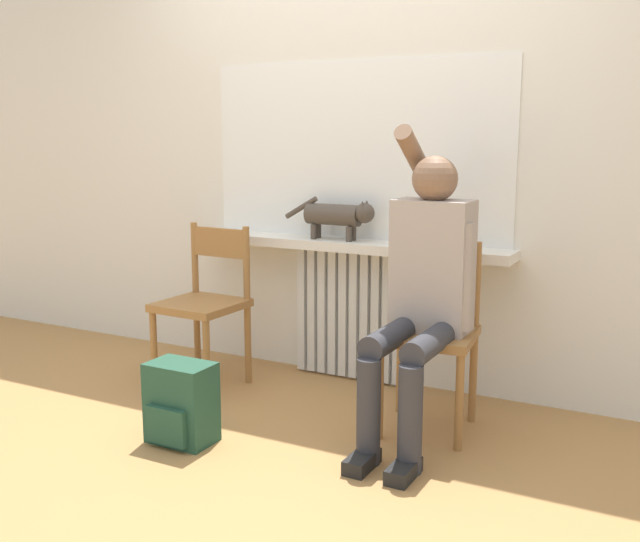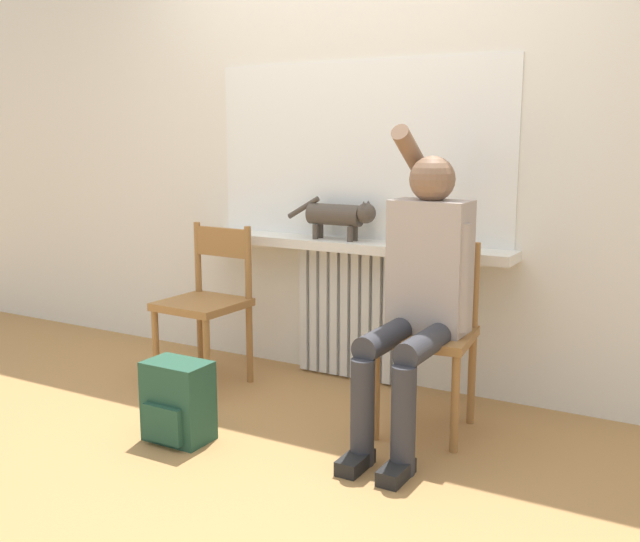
{
  "view_description": "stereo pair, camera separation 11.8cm",
  "coord_description": "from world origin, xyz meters",
  "px_view_note": "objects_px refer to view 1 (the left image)",
  "views": [
    {
      "loc": [
        1.72,
        -2.45,
        1.34
      ],
      "look_at": [
        0.0,
        0.79,
        0.66
      ],
      "focal_mm": 42.0,
      "sensor_mm": 36.0,
      "label": 1
    },
    {
      "loc": [
        1.83,
        -2.39,
        1.34
      ],
      "look_at": [
        0.0,
        0.79,
        0.66
      ],
      "focal_mm": 42.0,
      "sensor_mm": 36.0,
      "label": 2
    }
  ],
  "objects_px": {
    "chair_right": "(431,331)",
    "backpack": "(181,404)",
    "person": "(424,284)",
    "cat": "(339,215)",
    "chair_left": "(205,302)"
  },
  "relations": [
    {
      "from": "backpack",
      "to": "cat",
      "type": "bearing_deg",
      "value": 77.78
    },
    {
      "from": "chair_left",
      "to": "chair_right",
      "type": "distance_m",
      "value": 1.26
    },
    {
      "from": "chair_left",
      "to": "person",
      "type": "bearing_deg",
      "value": -2.95
    },
    {
      "from": "chair_right",
      "to": "backpack",
      "type": "xyz_separation_m",
      "value": [
        -0.9,
        -0.67,
        -0.28
      ]
    },
    {
      "from": "chair_right",
      "to": "person",
      "type": "bearing_deg",
      "value": -94.62
    },
    {
      "from": "chair_right",
      "to": "backpack",
      "type": "relative_size",
      "value": 2.39
    },
    {
      "from": "chair_right",
      "to": "backpack",
      "type": "bearing_deg",
      "value": -150.43
    },
    {
      "from": "person",
      "to": "backpack",
      "type": "height_order",
      "value": "person"
    },
    {
      "from": "chair_left",
      "to": "cat",
      "type": "xyz_separation_m",
      "value": [
        0.59,
        0.4,
        0.45
      ]
    },
    {
      "from": "chair_left",
      "to": "chair_right",
      "type": "xyz_separation_m",
      "value": [
        1.26,
        -0.0,
        0.0
      ]
    },
    {
      "from": "chair_left",
      "to": "person",
      "type": "relative_size",
      "value": 0.62
    },
    {
      "from": "chair_left",
      "to": "cat",
      "type": "distance_m",
      "value": 0.85
    },
    {
      "from": "chair_right",
      "to": "cat",
      "type": "height_order",
      "value": "cat"
    },
    {
      "from": "person",
      "to": "chair_left",
      "type": "bearing_deg",
      "value": 174.76
    },
    {
      "from": "chair_right",
      "to": "backpack",
      "type": "height_order",
      "value": "chair_right"
    }
  ]
}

